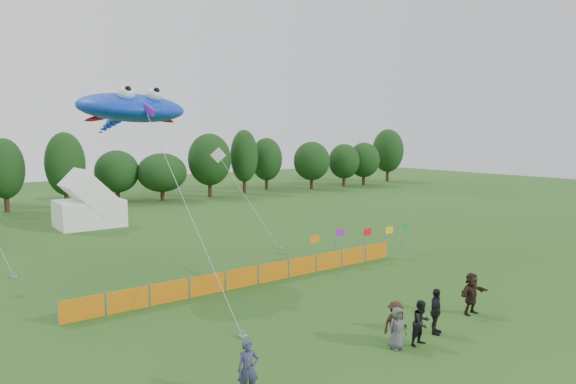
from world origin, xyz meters
TOP-DOWN VIEW (x-y plane):
  - ground at (0.00, 0.00)m, footprint 160.00×160.00m
  - treeline at (1.61, 44.93)m, footprint 104.57×8.78m
  - tent_right at (-2.05, 31.83)m, footprint 5.33×4.26m
  - barrier_fence at (0.21, 8.95)m, footprint 19.90×0.06m
  - flag_row at (8.10, 9.15)m, footprint 8.73×0.46m
  - spectator_a at (-6.55, -0.78)m, footprint 0.77×0.65m
  - spectator_b at (0.78, -1.37)m, footprint 0.84×0.66m
  - spectator_c at (0.01, -0.76)m, footprint 1.15×0.74m
  - spectator_d at (2.09, -1.01)m, footprint 1.17×0.86m
  - spectator_e at (-0.22, -1.05)m, footprint 0.84×0.63m
  - spectator_f at (5.23, -0.53)m, footprint 1.75×0.64m
  - stingray_kite at (-4.37, 14.58)m, footprint 6.80×19.08m
  - small_kite_white at (4.13, 17.66)m, footprint 3.35×4.07m

SIDE VIEW (x-z plane):
  - ground at x=0.00m, z-range 0.00..0.00m
  - barrier_fence at x=0.21m, z-range 0.00..1.00m
  - spectator_e at x=-0.22m, z-range 0.00..1.57m
  - spectator_c at x=0.01m, z-range 0.00..1.68m
  - spectator_b at x=0.78m, z-range 0.00..1.72m
  - spectator_a at x=-6.55m, z-range 0.00..1.81m
  - spectator_d at x=2.09m, z-range 0.00..1.84m
  - spectator_f at x=5.23m, z-range 0.00..1.86m
  - flag_row at x=8.10m, z-range 0.29..2.51m
  - tent_right at x=-2.05m, z-range 0.02..3.78m
  - treeline at x=1.61m, z-range 0.00..8.36m
  - small_kite_white at x=4.13m, z-range 1.06..8.06m
  - stingray_kite at x=-4.37m, z-range 4.10..14.52m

